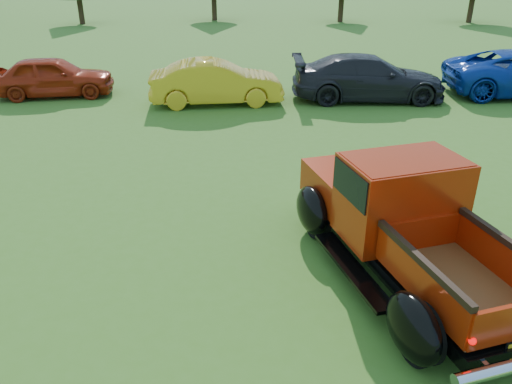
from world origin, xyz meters
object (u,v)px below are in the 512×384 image
pickup_truck (398,216)px  show_car_red (53,76)px  show_car_yellow (216,82)px  show_car_grey (368,78)px

pickup_truck → show_car_red: pickup_truck is taller
pickup_truck → show_car_yellow: (-3.37, 9.35, -0.15)m
pickup_truck → show_car_yellow: pickup_truck is taller
pickup_truck → show_car_grey: pickup_truck is taller
show_car_yellow → show_car_grey: bearing=-90.9°
show_car_red → show_car_yellow: show_car_yellow is taller
show_car_grey → show_car_yellow: bearing=96.0°
show_car_yellow → show_car_grey: size_ratio=0.84×
show_car_red → show_car_grey: show_car_grey is taller
pickup_truck → show_car_grey: size_ratio=1.02×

